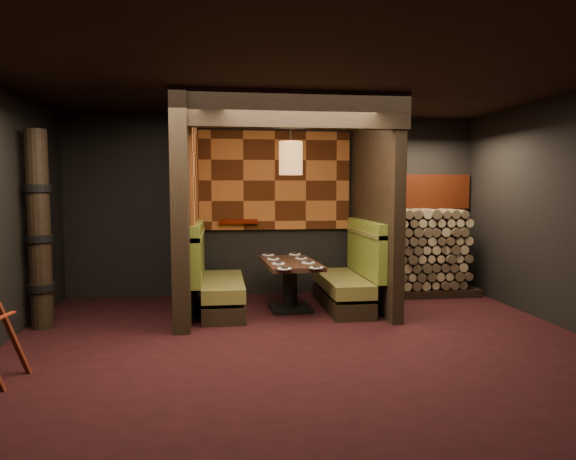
# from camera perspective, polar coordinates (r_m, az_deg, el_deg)

# --- Properties ---
(floor) EXTENTS (6.50, 5.50, 0.02)m
(floor) POSITION_cam_1_polar(r_m,az_deg,el_deg) (5.72, 1.76, -12.75)
(floor) COLOR black
(floor) RESTS_ON ground
(ceiling) EXTENTS (6.50, 5.50, 0.02)m
(ceiling) POSITION_cam_1_polar(r_m,az_deg,el_deg) (5.58, 1.84, 16.64)
(ceiling) COLOR black
(ceiling) RESTS_ON ground
(wall_back) EXTENTS (6.50, 0.02, 2.85)m
(wall_back) POSITION_cam_1_polar(r_m,az_deg,el_deg) (8.20, -1.35, 2.76)
(wall_back) COLOR black
(wall_back) RESTS_ON ground
(wall_front) EXTENTS (6.50, 0.02, 2.85)m
(wall_front) POSITION_cam_1_polar(r_m,az_deg,el_deg) (2.79, 11.07, -1.23)
(wall_front) COLOR black
(wall_front) RESTS_ON ground
(partition_left) EXTENTS (0.20, 2.20, 2.85)m
(partition_left) POSITION_cam_1_polar(r_m,az_deg,el_deg) (7.06, -11.32, 2.34)
(partition_left) COLOR black
(partition_left) RESTS_ON floor
(partition_right) EXTENTS (0.15, 2.10, 2.85)m
(partition_right) POSITION_cam_1_polar(r_m,az_deg,el_deg) (7.42, 9.60, 2.48)
(partition_right) COLOR black
(partition_right) RESTS_ON floor
(header_beam) EXTENTS (2.85, 0.18, 0.44)m
(header_beam) POSITION_cam_1_polar(r_m,az_deg,el_deg) (6.22, 0.51, 13.26)
(header_beam) COLOR black
(header_beam) RESTS_ON partition_left
(tapa_back_panel) EXTENTS (2.40, 0.06, 1.55)m
(tapa_back_panel) POSITION_cam_1_polar(r_m,az_deg,el_deg) (8.14, -1.49, 5.52)
(tapa_back_panel) COLOR #A55624
(tapa_back_panel) RESTS_ON wall_back
(tapa_side_panel) EXTENTS (0.04, 1.85, 1.45)m
(tapa_side_panel) POSITION_cam_1_polar(r_m,az_deg,el_deg) (7.22, -10.33, 5.78)
(tapa_side_panel) COLOR #A55624
(tapa_side_panel) RESTS_ON partition_left
(lacquer_shelf) EXTENTS (0.60, 0.12, 0.07)m
(lacquer_shelf) POSITION_cam_1_polar(r_m,az_deg,el_deg) (8.06, -5.50, 0.96)
(lacquer_shelf) COLOR #531003
(lacquer_shelf) RESTS_ON wall_back
(booth_bench_left) EXTENTS (0.68, 1.60, 1.14)m
(booth_bench_left) POSITION_cam_1_polar(r_m,az_deg,el_deg) (7.16, -8.07, -5.85)
(booth_bench_left) COLOR black
(booth_bench_left) RESTS_ON floor
(booth_bench_right) EXTENTS (0.68, 1.60, 1.14)m
(booth_bench_right) POSITION_cam_1_polar(r_m,az_deg,el_deg) (7.39, 6.85, -5.50)
(booth_bench_right) COLOR black
(booth_bench_right) RESTS_ON floor
(dining_table) EXTENTS (0.78, 1.35, 0.69)m
(dining_table) POSITION_cam_1_polar(r_m,az_deg,el_deg) (7.16, 0.25, -5.33)
(dining_table) COLOR black
(dining_table) RESTS_ON floor
(place_settings) EXTENTS (0.67, 1.55, 0.03)m
(place_settings) POSITION_cam_1_polar(r_m,az_deg,el_deg) (7.12, 0.25, -3.39)
(place_settings) COLOR white
(place_settings) RESTS_ON dining_table
(pendant_lamp) EXTENTS (0.32, 0.32, 0.97)m
(pendant_lamp) POSITION_cam_1_polar(r_m,az_deg,el_deg) (7.01, 0.31, 7.98)
(pendant_lamp) COLOR #986336
(pendant_lamp) RESTS_ON ceiling
(totem_column) EXTENTS (0.31, 0.31, 2.40)m
(totem_column) POSITION_cam_1_polar(r_m,az_deg,el_deg) (6.86, -25.92, -0.11)
(totem_column) COLOR black
(totem_column) RESTS_ON floor
(firewood_stack) EXTENTS (1.73, 0.70, 1.36)m
(firewood_stack) POSITION_cam_1_polar(r_m,az_deg,el_deg) (8.43, 14.63, -2.42)
(firewood_stack) COLOR black
(firewood_stack) RESTS_ON floor
(mosaic_header) EXTENTS (1.83, 0.10, 0.56)m
(mosaic_header) POSITION_cam_1_polar(r_m,az_deg,el_deg) (8.67, 13.94, 4.16)
(mosaic_header) COLOR maroon
(mosaic_header) RESTS_ON wall_back
(bay_front_post) EXTENTS (0.08, 0.08, 2.85)m
(bay_front_post) POSITION_cam_1_polar(r_m,az_deg,el_deg) (7.70, 9.67, 2.56)
(bay_front_post) COLOR black
(bay_front_post) RESTS_ON floor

